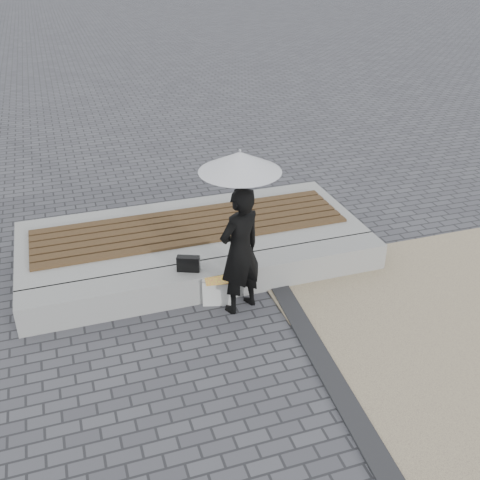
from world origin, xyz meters
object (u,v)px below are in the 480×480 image
woman (240,251)px  parasol (240,162)px  canvas_tote (217,291)px  seating_ledge (213,279)px  handbag (188,264)px

woman → parasol: 1.16m
woman → canvas_tote: (-0.26, 0.20, -0.66)m
parasol → canvas_tote: size_ratio=3.21×
seating_ledge → canvas_tote: bearing=-96.2°
seating_ledge → woman: bearing=-63.2°
parasol → handbag: bearing=140.3°
seating_ledge → parasol: 1.88m
handbag → canvas_tote: 0.51m
woman → parasol: bearing=157.2°
woman → handbag: size_ratio=5.73×
canvas_tote → woman: bearing=-21.9°
seating_ledge → canvas_tote: size_ratio=13.03×
seating_ledge → parasol: bearing=-63.2°
woman → parasol: size_ratio=1.37×
parasol → handbag: parasol is taller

